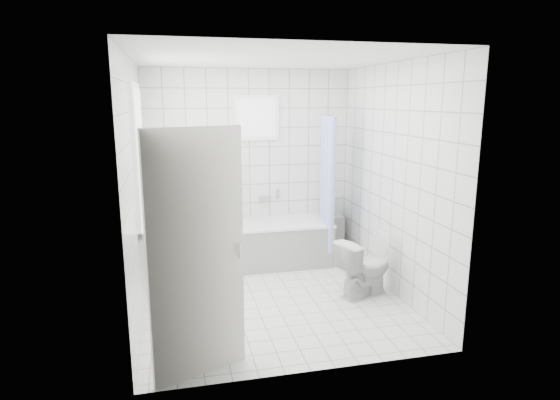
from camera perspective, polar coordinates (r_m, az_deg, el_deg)
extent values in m
plane|color=white|center=(5.39, -0.88, -11.83)|extent=(3.00, 3.00, 0.00)
plane|color=white|center=(4.95, -0.98, 16.88)|extent=(3.00, 3.00, 0.00)
cube|color=white|center=(6.46, -3.72, 4.18)|extent=(2.80, 0.02, 2.60)
cube|color=white|center=(3.59, 4.10, -2.25)|extent=(2.80, 0.02, 2.60)
cube|color=white|center=(4.92, -17.10, 1.16)|extent=(0.02, 3.00, 2.60)
cube|color=white|center=(5.47, 13.58, 2.42)|extent=(0.02, 3.00, 2.60)
cube|color=white|center=(5.16, -16.59, 5.07)|extent=(0.01, 0.90, 1.40)
cube|color=white|center=(6.38, -2.84, 9.95)|extent=(0.50, 0.01, 0.50)
cube|color=white|center=(5.30, -15.63, -2.87)|extent=(0.18, 1.02, 0.08)
cube|color=silver|center=(3.69, -10.05, -6.86)|extent=(0.76, 0.34, 2.00)
cube|color=white|center=(6.35, -2.14, -5.45)|extent=(1.80, 0.75, 0.55)
cube|color=white|center=(6.27, -2.16, -2.92)|extent=(1.82, 0.77, 0.03)
cube|color=white|center=(6.07, -11.17, -1.83)|extent=(0.15, 0.85, 1.50)
cube|color=white|center=(6.84, 5.95, -4.21)|extent=(0.40, 0.24, 0.55)
imported|color=silver|center=(5.43, 10.25, -8.08)|extent=(0.74, 0.58, 0.66)
cylinder|color=silver|center=(6.25, 5.58, 10.32)|extent=(0.02, 0.80, 0.02)
cube|color=silver|center=(6.54, -1.88, 0.29)|extent=(0.18, 0.06, 0.06)
imported|color=white|center=(5.26, -15.59, -1.63)|extent=(0.16, 0.16, 0.16)
imported|color=#DC6EDC|center=(5.51, -15.49, -0.88)|extent=(0.11, 0.12, 0.18)
imported|color=white|center=(5.39, -15.57, -0.55)|extent=(0.16, 0.16, 0.30)
cylinder|color=#192CCC|center=(6.77, 6.40, -0.79)|extent=(0.06, 0.06, 0.27)
cylinder|color=red|center=(6.72, 5.52, -1.02)|extent=(0.06, 0.06, 0.24)
cylinder|color=green|center=(6.66, 6.02, -1.17)|extent=(0.06, 0.06, 0.23)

